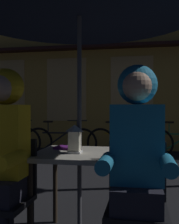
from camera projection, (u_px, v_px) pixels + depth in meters
cafe_table at (79, 164)px, 2.33m from camera, size 0.72×0.72×0.74m
lantern at (75, 138)px, 2.27m from camera, size 0.11×0.11×0.23m
chair_left at (5, 192)px, 2.05m from camera, size 0.40×0.40×0.87m
chair_right at (137, 200)px, 1.88m from camera, size 0.40×0.40×0.87m
person_left_hooded at (1, 144)px, 1.99m from camera, size 0.45×0.56×1.40m
person_right_hooded at (137, 148)px, 1.82m from camera, size 0.45×0.56×1.40m
shopfront_building at (132, 35)px, 7.55m from camera, size 10.00×0.93×6.20m
bicycle_nearest at (8, 141)px, 6.47m from camera, size 1.68×0.19×0.84m
bicycle_second at (60, 142)px, 6.27m from camera, size 1.68×0.08×0.84m
bicycle_third at (123, 143)px, 6.02m from camera, size 1.66×0.34×0.84m
book at (67, 148)px, 2.49m from camera, size 0.23×0.18×0.02m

